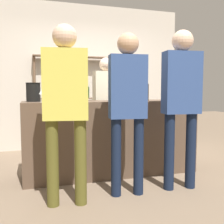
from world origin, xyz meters
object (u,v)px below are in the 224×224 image
wine_glass (42,91)px  customer_center (128,99)px  counter_bottle_3 (52,91)px  customer_right (181,95)px  ice_bucket (33,92)px  customer_left (66,100)px  counter_bottle_1 (117,91)px  counter_bottle_0 (146,90)px  counter_bottle_4 (174,91)px  counter_bottle_2 (71,90)px  server_behind_counter (106,100)px  cork_jar (167,96)px

wine_glass → customer_center: (0.87, -0.64, -0.08)m
counter_bottle_3 → customer_right: 1.52m
ice_bucket → counter_bottle_3: bearing=-48.6°
customer_left → counter_bottle_3: bearing=15.7°
counter_bottle_1 → customer_right: bearing=-57.8°
counter_bottle_0 → counter_bottle_3: (-1.26, -0.10, -0.01)m
counter_bottle_4 → wine_glass: 1.83m
counter_bottle_2 → server_behind_counter: size_ratio=0.23×
counter_bottle_2 → server_behind_counter: (0.66, 0.70, -0.16)m
counter_bottle_3 → customer_center: 0.95m
counter_bottle_1 → customer_right: size_ratio=0.19×
counter_bottle_4 → customer_center: size_ratio=0.20×
counter_bottle_0 → cork_jar: bearing=-15.8°
counter_bottle_4 → wine_glass: bearing=-178.4°
customer_center → counter_bottle_1: bearing=-3.9°
wine_glass → counter_bottle_4: bearing=1.6°
wine_glass → customer_right: size_ratio=0.09×
counter_bottle_4 → wine_glass: size_ratio=2.01×
ice_bucket → counter_bottle_0: bearing=-5.7°
cork_jar → customer_left: (-1.46, -0.67, -0.00)m
wine_glass → server_behind_counter: size_ratio=0.10×
customer_center → counter_bottle_4: bearing=-48.1°
counter_bottle_4 → counter_bottle_1: bearing=172.0°
counter_bottle_3 → customer_left: (0.08, -0.65, -0.08)m
counter_bottle_0 → counter_bottle_4: bearing=0.4°
counter_bottle_1 → wine_glass: 1.02m
customer_center → customer_left: (-0.67, -0.06, 0.01)m
counter_bottle_1 → customer_center: 0.82m
wine_glass → customer_left: bearing=-74.2°
counter_bottle_3 → ice_bucket: size_ratio=1.43×
counter_bottle_2 → customer_center: (0.51, -0.73, -0.09)m
counter_bottle_3 → server_behind_counter: 1.24m
counter_bottle_1 → counter_bottle_3: 0.92m
counter_bottle_3 → customer_left: customer_left is taller
counter_bottle_0 → customer_left: customer_left is taller
counter_bottle_1 → customer_left: customer_left is taller
counter_bottle_3 → customer_right: bearing=-22.7°
customer_left → server_behind_counter: (0.82, 1.49, -0.08)m
counter_bottle_0 → customer_center: customer_center is taller
ice_bucket → customer_right: 1.82m
customer_left → counter_bottle_4: bearing=-56.6°
counter_bottle_0 → server_behind_counter: server_behind_counter is taller
counter_bottle_2 → customer_left: (-0.16, -0.79, -0.09)m
counter_bottle_1 → customer_right: (0.51, -0.81, -0.05)m
counter_bottle_3 → cork_jar: 1.55m
counter_bottle_2 → wine_glass: counter_bottle_2 is taller
counter_bottle_4 → server_behind_counter: (-0.80, 0.74, -0.15)m
counter_bottle_2 → customer_right: 1.37m
server_behind_counter → counter_bottle_2: bearing=-48.6°
counter_bottle_3 → counter_bottle_2: bearing=30.5°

